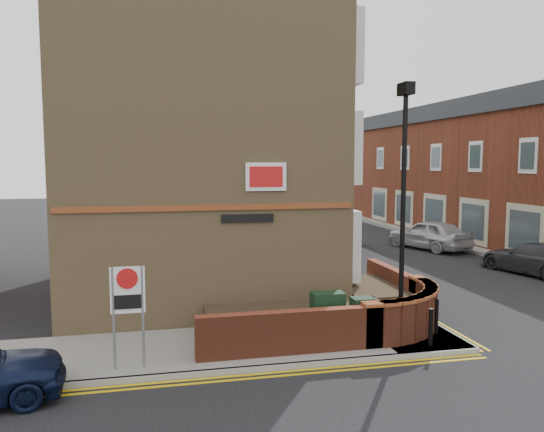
{
  "coord_description": "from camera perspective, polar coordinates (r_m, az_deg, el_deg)",
  "views": [
    {
      "loc": [
        -4.38,
        -10.85,
        4.5
      ],
      "look_at": [
        -1.11,
        4.0,
        2.96
      ],
      "focal_mm": 35.0,
      "sensor_mm": 36.0,
      "label": 1
    }
  ],
  "objects": [
    {
      "name": "ground",
      "position": [
        12.54,
        9.24,
        -15.32
      ],
      "size": [
        120.0,
        120.0,
        0.0
      ],
      "primitive_type": "plane",
      "color": "black",
      "rests_on": "ground"
    },
    {
      "name": "pavement_corner",
      "position": [
        13.15,
        -8.1,
        -14.0
      ],
      "size": [
        13.0,
        3.0,
        0.12
      ],
      "primitive_type": "cube",
      "color": "gray",
      "rests_on": "ground"
    },
    {
      "name": "pavement_main",
      "position": [
        27.95,
        0.93,
        -3.35
      ],
      "size": [
        2.0,
        32.0,
        0.12
      ],
      "primitive_type": "cube",
      "color": "gray",
      "rests_on": "ground"
    },
    {
      "name": "pavement_far",
      "position": [
        29.84,
        23.42,
        -3.24
      ],
      "size": [
        4.0,
        40.0,
        0.12
      ],
      "primitive_type": "cube",
      "color": "gray",
      "rests_on": "ground"
    },
    {
      "name": "kerb_side",
      "position": [
        11.76,
        -7.53,
        -16.45
      ],
      "size": [
        13.0,
        0.15,
        0.12
      ],
      "primitive_type": "cube",
      "color": "gray",
      "rests_on": "ground"
    },
    {
      "name": "kerb_main_near",
      "position": [
        28.2,
        2.91,
        -3.27
      ],
      "size": [
        0.15,
        32.0,
        0.12
      ],
      "primitive_type": "cube",
      "color": "gray",
      "rests_on": "ground"
    },
    {
      "name": "kerb_main_far",
      "position": [
        28.72,
        20.18,
        -3.46
      ],
      "size": [
        0.15,
        40.0,
        0.12
      ],
      "primitive_type": "cube",
      "color": "gray",
      "rests_on": "ground"
    },
    {
      "name": "yellow_lines_side",
      "position": [
        11.55,
        -7.41,
        -17.16
      ],
      "size": [
        13.0,
        0.28,
        0.01
      ],
      "primitive_type": "cube",
      "color": "gold",
      "rests_on": "ground"
    },
    {
      "name": "yellow_lines_main",
      "position": [
        28.27,
        3.4,
        -3.36
      ],
      "size": [
        0.28,
        32.0,
        0.01
      ],
      "primitive_type": "cube",
      "color": "gold",
      "rests_on": "ground"
    },
    {
      "name": "corner_building",
      "position": [
        18.99,
        -7.88,
        10.95
      ],
      "size": [
        8.95,
        10.4,
        13.6
      ],
      "color": "#967A50",
      "rests_on": "ground"
    },
    {
      "name": "garden_wall",
      "position": [
        14.75,
        5.58,
        -12.0
      ],
      "size": [
        6.8,
        6.0,
        1.2
      ],
      "primitive_type": null,
      "color": "brown",
      "rests_on": "ground"
    },
    {
      "name": "lamppost",
      "position": [
        13.5,
        13.91,
        0.71
      ],
      "size": [
        0.25,
        0.5,
        6.3
      ],
      "color": "black",
      "rests_on": "pavement_corner"
    },
    {
      "name": "utility_cabinet_large",
      "position": [
        13.36,
        5.98,
        -10.67
      ],
      "size": [
        0.8,
        0.45,
        1.2
      ],
      "primitive_type": "cube",
      "color": "black",
      "rests_on": "pavement_corner"
    },
    {
      "name": "utility_cabinet_small",
      "position": [
        13.37,
        9.71,
        -10.93
      ],
      "size": [
        0.55,
        0.4,
        1.1
      ],
      "primitive_type": "cube",
      "color": "black",
      "rests_on": "pavement_corner"
    },
    {
      "name": "bollard_near",
      "position": [
        13.52,
        16.7,
        -11.36
      ],
      "size": [
        0.11,
        0.11,
        0.9
      ],
      "primitive_type": "cylinder",
      "color": "black",
      "rests_on": "pavement_corner"
    },
    {
      "name": "bollard_far",
      "position": [
        14.47,
        17.25,
        -10.24
      ],
      "size": [
        0.11,
        0.11,
        0.9
      ],
      "primitive_type": "cylinder",
      "color": "black",
      "rests_on": "pavement_corner"
    },
    {
      "name": "zone_sign",
      "position": [
        11.72,
        -15.25,
        -8.52
      ],
      "size": [
        0.72,
        0.07,
        2.2
      ],
      "color": "slate",
      "rests_on": "pavement_corner"
    },
    {
      "name": "far_terrace",
      "position": [
        33.65,
        21.78,
        4.6
      ],
      "size": [
        5.4,
        30.4,
        8.0
      ],
      "color": "brown",
      "rests_on": "ground"
    },
    {
      "name": "far_terrace_cream",
      "position": [
        52.37,
        8.75,
        5.23
      ],
      "size": [
        5.4,
        12.4,
        8.0
      ],
      "color": "#BCB49B",
      "rests_on": "ground"
    },
    {
      "name": "tree_near",
      "position": [
        25.7,
        1.96,
        6.24
      ],
      "size": [
        3.64,
        3.65,
        6.7
      ],
      "color": "#382B1E",
      "rests_on": "pavement_main"
    },
    {
      "name": "tree_mid",
      "position": [
        33.52,
        -1.46,
        6.98
      ],
      "size": [
        4.03,
        4.03,
        7.42
      ],
      "color": "#382B1E",
      "rests_on": "pavement_main"
    },
    {
      "name": "tree_far",
      "position": [
        41.39,
        -3.58,
        6.36
      ],
      "size": [
        3.81,
        3.81,
        7.0
      ],
      "color": "#382B1E",
      "rests_on": "pavement_main"
    },
    {
      "name": "traffic_light_assembly",
      "position": [
        36.53,
        -1.71,
        3.1
      ],
      "size": [
        0.2,
        0.16,
        4.2
      ],
      "color": "black",
      "rests_on": "pavement_main"
    },
    {
      "name": "silver_car_near",
      "position": [
        27.44,
        7.69,
        -2.05
      ],
      "size": [
        3.45,
        5.0,
        1.56
      ],
      "primitive_type": "imported",
      "rotation": [
        0.0,
        0.0,
        -0.42
      ],
      "color": "#93969A",
      "rests_on": "ground"
    },
    {
      "name": "red_car_main",
      "position": [
        34.4,
        1.18,
        -0.52
      ],
      "size": [
        3.76,
        5.64,
        1.44
      ],
      "primitive_type": "imported",
      "rotation": [
        0.0,
        0.0,
        0.29
      ],
      "color": "maroon",
      "rests_on": "ground"
    },
    {
      "name": "grey_car_far",
      "position": [
        23.88,
        26.42,
        -4.09
      ],
      "size": [
        2.79,
        4.78,
        1.3
      ],
      "primitive_type": "imported",
      "rotation": [
        0.0,
        0.0,
        3.37
      ],
      "color": "#343439",
      "rests_on": "ground"
    },
    {
      "name": "silver_car_far",
      "position": [
        28.68,
        16.55,
        -1.9
      ],
      "size": [
        3.25,
        4.93,
        1.56
      ],
      "primitive_type": "imported",
      "rotation": [
        0.0,
        0.0,
        3.48
      ],
      "color": "#BBBCC3",
      "rests_on": "ground"
    }
  ]
}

